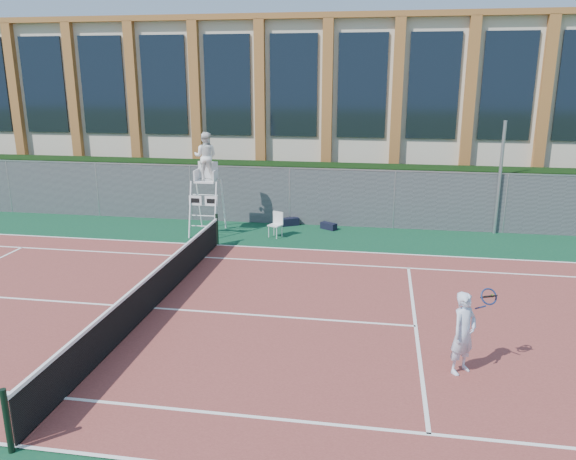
% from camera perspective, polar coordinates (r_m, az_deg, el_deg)
% --- Properties ---
extents(ground, '(120.00, 120.00, 0.00)m').
position_cam_1_polar(ground, '(14.53, -13.48, -7.83)').
color(ground, '#233814').
extents(apron, '(36.00, 20.00, 0.01)m').
position_cam_1_polar(apron, '(15.38, -12.05, -6.39)').
color(apron, '#0D3B27').
rests_on(apron, ground).
extents(tennis_court, '(23.77, 10.97, 0.02)m').
position_cam_1_polar(tennis_court, '(14.52, -13.48, -7.76)').
color(tennis_court, brown).
rests_on(tennis_court, apron).
extents(tennis_net, '(0.10, 11.30, 1.10)m').
position_cam_1_polar(tennis_net, '(14.33, -13.61, -5.85)').
color(tennis_net, black).
rests_on(tennis_net, ground).
extents(fence, '(40.00, 0.06, 2.20)m').
position_cam_1_polar(fence, '(22.20, -4.95, 3.57)').
color(fence, '#595E60').
rests_on(fence, ground).
extents(hedge, '(40.00, 1.40, 2.20)m').
position_cam_1_polar(hedge, '(23.34, -4.22, 4.17)').
color(hedge, black).
rests_on(hedge, ground).
extents(building, '(45.00, 10.60, 8.22)m').
position_cam_1_polar(building, '(30.72, -0.78, 12.63)').
color(building, beige).
rests_on(building, ground).
extents(steel_pole, '(0.12, 0.12, 4.12)m').
position_cam_1_polar(steel_pole, '(21.67, 20.71, 4.93)').
color(steel_pole, '#9EA0A5').
rests_on(steel_pole, ground).
extents(umpire_chair, '(1.05, 1.61, 3.75)m').
position_cam_1_polar(umpire_chair, '(20.48, -8.37, 7.13)').
color(umpire_chair, white).
rests_on(umpire_chair, ground).
extents(plastic_chair, '(0.55, 0.55, 0.91)m').
position_cam_1_polar(plastic_chair, '(20.18, -1.16, 0.80)').
color(plastic_chair, silver).
rests_on(plastic_chair, apron).
extents(sports_bag_near, '(0.74, 0.59, 0.30)m').
position_cam_1_polar(sports_bag_near, '(21.77, 0.18, 0.85)').
color(sports_bag_near, black).
rests_on(sports_bag_near, apron).
extents(sports_bag_far, '(0.67, 0.57, 0.25)m').
position_cam_1_polar(sports_bag_far, '(21.29, 4.15, 0.41)').
color(sports_bag_far, black).
rests_on(sports_bag_far, apron).
extents(tennis_player, '(0.98, 0.79, 1.67)m').
position_cam_1_polar(tennis_player, '(11.46, 17.43, -9.92)').
color(tennis_player, silver).
rests_on(tennis_player, tennis_court).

